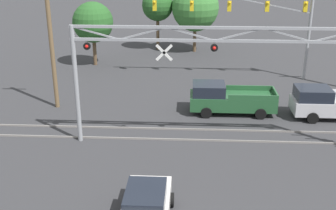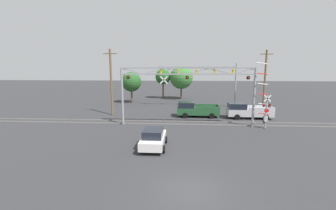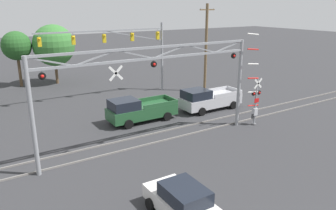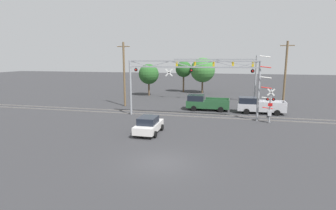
# 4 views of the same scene
# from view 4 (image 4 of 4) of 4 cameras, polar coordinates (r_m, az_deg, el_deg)

# --- Properties ---
(ground_plane) EXTENTS (200.00, 200.00, 0.00)m
(ground_plane) POSITION_cam_4_polar(r_m,az_deg,el_deg) (17.38, -1.50, -12.49)
(ground_plane) COLOR #303033
(rail_track_near) EXTENTS (80.00, 0.08, 0.10)m
(rail_track_near) POSITION_cam_4_polar(r_m,az_deg,el_deg) (30.31, 5.03, -2.49)
(rail_track_near) COLOR gray
(rail_track_near) RESTS_ON ground_plane
(rail_track_far) EXTENTS (80.00, 0.08, 0.10)m
(rail_track_far) POSITION_cam_4_polar(r_m,az_deg,el_deg) (31.70, 5.39, -1.93)
(rail_track_far) COLOR gray
(rail_track_far) RESTS_ON ground_plane
(crossing_gantry) EXTENTS (14.66, 0.28, 6.42)m
(crossing_gantry) POSITION_cam_4_polar(r_m,az_deg,el_deg) (29.37, 5.06, 5.99)
(crossing_gantry) COLOR gray
(crossing_gantry) RESTS_ON ground_plane
(crossing_signal_mast) EXTENTS (1.76, 0.35, 6.93)m
(crossing_signal_mast) POSITION_cam_4_polar(r_m,az_deg,el_deg) (29.00, 21.16, 0.41)
(crossing_signal_mast) COLOR gray
(crossing_signal_mast) RESTS_ON ground_plane
(traffic_signal_span) EXTENTS (12.68, 0.39, 7.08)m
(traffic_signal_span) POSITION_cam_4_polar(r_m,az_deg,el_deg) (41.36, 13.51, 7.70)
(traffic_signal_span) COLOR gray
(traffic_signal_span) RESTS_ON ground_plane
(pickup_truck_lead) EXTENTS (5.44, 2.27, 1.94)m
(pickup_truck_lead) POSITION_cam_4_polar(r_m,az_deg,el_deg) (34.28, 8.17, 0.46)
(pickup_truck_lead) COLOR #23512D
(pickup_truck_lead) RESTS_ON ground_plane
(pickup_truck_following) EXTENTS (5.59, 2.27, 1.94)m
(pickup_truck_following) POSITION_cam_4_polar(r_m,az_deg,el_deg) (33.88, 19.06, -0.12)
(pickup_truck_following) COLOR #B7B7BC
(pickup_truck_following) RESTS_ON ground_plane
(sedan_waiting) EXTENTS (2.04, 3.91, 1.56)m
(sedan_waiting) POSITION_cam_4_polar(r_m,az_deg,el_deg) (23.58, -4.25, -4.36)
(sedan_waiting) COLOR silver
(sedan_waiting) RESTS_ON ground_plane
(utility_pole_left) EXTENTS (1.80, 0.28, 8.82)m
(utility_pole_left) POSITION_cam_4_polar(r_m,az_deg,el_deg) (36.92, -9.52, 6.76)
(utility_pole_left) COLOR brown
(utility_pole_left) RESTS_ON ground_plane
(utility_pole_right) EXTENTS (1.80, 0.28, 8.92)m
(utility_pole_right) POSITION_cam_4_polar(r_m,az_deg,el_deg) (39.23, 24.17, 6.28)
(utility_pole_right) COLOR brown
(utility_pole_right) RESTS_ON ground_plane
(background_tree_beyond_span) EXTENTS (3.15, 3.15, 6.11)m
(background_tree_beyond_span) POSITION_cam_4_polar(r_m,az_deg,el_deg) (51.82, 3.42, 7.78)
(background_tree_beyond_span) COLOR brown
(background_tree_beyond_span) RESTS_ON ground_plane
(background_tree_far_left_verge) EXTENTS (4.65, 4.65, 6.74)m
(background_tree_far_left_verge) POSITION_cam_4_polar(r_m,az_deg,el_deg) (50.65, 7.56, 7.55)
(background_tree_far_left_verge) COLOR brown
(background_tree_far_left_verge) RESTS_ON ground_plane
(background_tree_far_right_verge) EXTENTS (3.56, 3.56, 5.64)m
(background_tree_far_right_verge) POSITION_cam_4_polar(r_m,az_deg,el_deg) (46.93, -4.21, 6.71)
(background_tree_far_right_verge) COLOR brown
(background_tree_far_right_verge) RESTS_ON ground_plane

